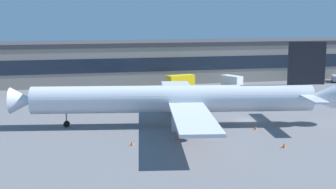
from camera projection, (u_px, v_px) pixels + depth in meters
The scene contains 12 objects.
ground_plane at pixel (246, 120), 89.29m from camera, with size 600.00×600.00×0.00m, color slate.
terminal_building at pixel (172, 61), 143.77m from camera, with size 166.26×19.23×11.97m.
airliner at pixel (179, 99), 84.23m from camera, with size 57.51×49.82×14.94m.
pushback_tractor at pixel (302, 80), 138.34m from camera, with size 3.27×5.13×1.75m.
stair_truck at pixel (232, 81), 127.77m from camera, with size 4.70×6.45×3.55m.
belt_loader at pixel (336, 78), 141.07m from camera, with size 4.95×6.54×1.95m.
catering_truck at pixel (181, 82), 124.02m from camera, with size 7.63×4.42×4.15m.
follow_me_car at pixel (84, 91), 116.65m from camera, with size 3.82×4.76×1.85m.
traffic_cone_0 at pixel (176, 137), 75.53m from camera, with size 0.56×0.56×0.70m, color #F2590C.
traffic_cone_1 at pixel (132, 143), 72.02m from camera, with size 0.51×0.51×0.64m, color #F2590C.
traffic_cone_2 at pixel (256, 128), 82.11m from camera, with size 0.50×0.50×0.62m, color #F2590C.
traffic_cone_3 at pixel (284, 145), 70.74m from camera, with size 0.54×0.54×0.68m, color #F2590C.
Camera 1 is at (-34.89, -81.36, 19.42)m, focal length 50.76 mm.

